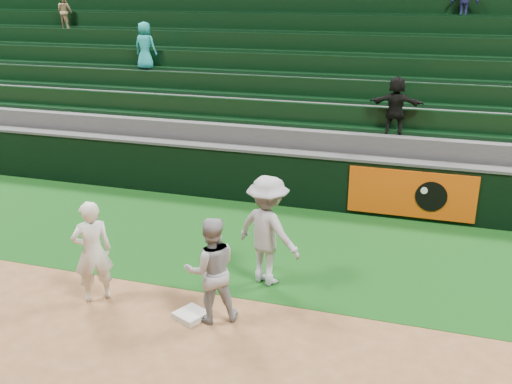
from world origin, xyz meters
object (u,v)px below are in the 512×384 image
at_px(first_base, 191,315).
at_px(first_baseman, 92,252).
at_px(baserunner, 211,270).
at_px(base_coach, 268,231).

relative_size(first_base, first_baseman, 0.25).
bearing_deg(baserunner, first_baseman, -29.02).
distance_m(first_base, baserunner, 0.83).
height_order(baserunner, base_coach, base_coach).
bearing_deg(first_baseman, baserunner, 138.25).
bearing_deg(base_coach, first_baseman, 51.87).
distance_m(first_baseman, base_coach, 2.76).
distance_m(baserunner, base_coach, 1.41).
relative_size(first_baseman, base_coach, 0.89).
xyz_separation_m(first_base, base_coach, (0.78, 1.40, 0.89)).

